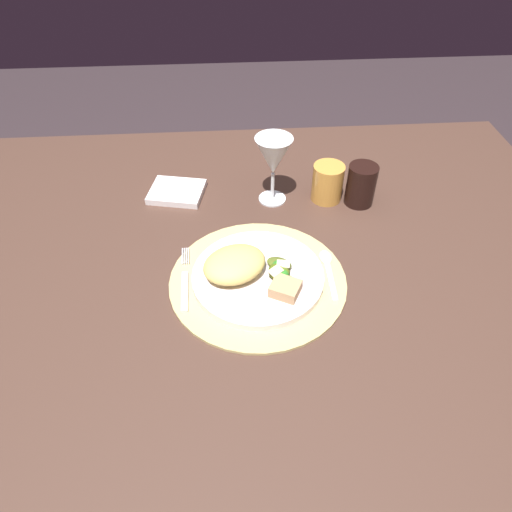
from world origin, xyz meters
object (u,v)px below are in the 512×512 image
at_px(dinner_plate, 258,277).
at_px(napkin, 177,192).
at_px(amber_tumbler, 328,183).
at_px(dining_table, 264,297).
at_px(spoon, 328,266).
at_px(dark_tumbler, 361,185).
at_px(wine_glass, 273,158).
at_px(fork, 185,281).

xyz_separation_m(dinner_plate, napkin, (-0.17, 0.29, -0.01)).
height_order(napkin, amber_tumbler, amber_tumbler).
bearing_deg(dining_table, spoon, -12.09).
bearing_deg(amber_tumbler, napkin, 173.49).
distance_m(napkin, dark_tumbler, 0.42).
bearing_deg(dark_tumbler, wine_glass, 172.94).
height_order(spoon, napkin, napkin).
bearing_deg(amber_tumbler, dinner_plate, -124.67).
xyz_separation_m(amber_tumbler, dark_tumbler, (0.07, -0.02, 0.00)).
bearing_deg(napkin, spoon, -41.54).
distance_m(dinner_plate, spoon, 0.14).
height_order(spoon, amber_tumbler, amber_tumbler).
relative_size(dinner_plate, dark_tumbler, 2.62).
bearing_deg(napkin, amber_tumbler, -6.51).
bearing_deg(spoon, napkin, 138.46).
bearing_deg(wine_glass, fork, -126.43).
xyz_separation_m(napkin, wine_glass, (0.22, -0.04, 0.10)).
xyz_separation_m(dining_table, wine_glass, (0.03, 0.21, 0.21)).
xyz_separation_m(fork, napkin, (-0.03, 0.29, -0.00)).
height_order(fork, dark_tumbler, dark_tumbler).
bearing_deg(wine_glass, dining_table, -99.34).
xyz_separation_m(fork, wine_glass, (0.19, 0.26, 0.10)).
xyz_separation_m(fork, spoon, (0.27, 0.02, 0.00)).
relative_size(napkin, dark_tumbler, 1.28).
distance_m(spoon, amber_tumbler, 0.24).
distance_m(dining_table, amber_tumbler, 0.30).
bearing_deg(spoon, dinner_plate, -170.01).
bearing_deg(napkin, dining_table, -52.82).
bearing_deg(dark_tumbler, dining_table, -141.10).
bearing_deg(spoon, amber_tumbler, 80.41).
relative_size(dining_table, spoon, 10.27).
bearing_deg(dinner_plate, fork, 178.83).
bearing_deg(fork, spoon, 4.46).
bearing_deg(napkin, fork, -84.00).
bearing_deg(amber_tumbler, spoon, -99.59).
xyz_separation_m(spoon, napkin, (-0.30, 0.27, -0.00)).
xyz_separation_m(dinner_plate, spoon, (0.14, 0.02, -0.01)).
bearing_deg(dining_table, wine_glass, 80.66).
relative_size(fork, wine_glass, 1.06).
distance_m(dining_table, spoon, 0.16).
relative_size(fork, spoon, 1.21).
bearing_deg(spoon, fork, -175.54).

